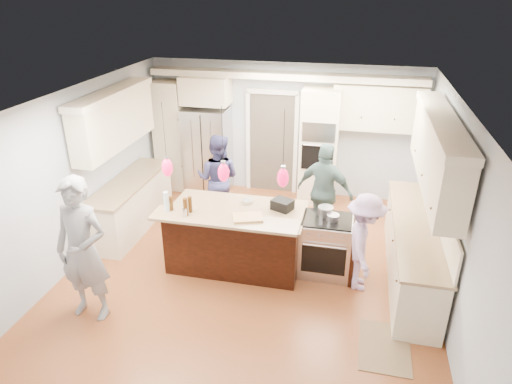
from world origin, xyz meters
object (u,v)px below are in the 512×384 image
island_range (327,246)px  person_bar_end (83,250)px  refrigerator (208,151)px  kitchen_island (237,236)px  person_far_left (218,179)px

island_range → person_bar_end: (-3.00, -1.68, 0.54)m
refrigerator → person_bar_end: person_bar_end is taller
island_range → kitchen_island: bearing=-176.9°
person_bar_end → refrigerator: bearing=88.7°
kitchen_island → person_bar_end: size_ratio=1.05×
refrigerator → person_far_left: 1.35m
refrigerator → kitchen_island: bearing=-63.1°
island_range → person_bar_end: 3.49m
refrigerator → person_bar_end: (-0.29, -4.18, 0.10)m
person_bar_end → island_range: bearing=32.0°
kitchen_island → person_far_left: (-0.71, 1.36, 0.35)m
refrigerator → island_range: bearing=-42.6°
person_bar_end → kitchen_island: bearing=47.9°
refrigerator → island_range: (2.71, -2.49, -0.44)m
kitchen_island → island_range: size_ratio=2.28×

